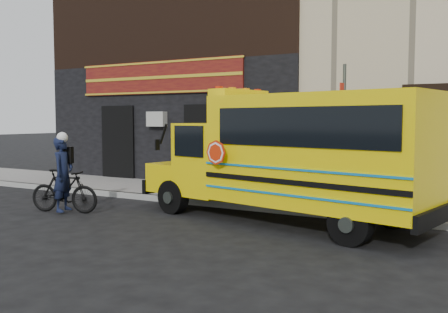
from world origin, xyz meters
The scene contains 8 objects.
ground centered at (0.00, 0.00, 0.00)m, with size 120.00×120.00×0.00m, color black.
curb centered at (0.00, 2.60, 0.07)m, with size 40.00×0.20×0.15m, color #969691.
sidewalk centered at (0.00, 4.10, 0.07)m, with size 40.00×3.00×0.15m, color slate.
building centered at (-0.04, 10.45, 6.13)m, with size 20.00×10.70×12.00m.
school_bus centered at (1.42, 1.65, 1.51)m, with size 7.19×3.51×2.92m.
sign_pole centered at (2.00, 3.18, 1.92)m, with size 0.08×0.31×3.52m.
bicycle centered at (-3.89, 0.12, 0.52)m, with size 0.49×1.74×1.05m, color black.
cyclist centered at (-3.85, 0.07, 0.89)m, with size 0.65×0.43×1.78m, color black.
Camera 1 is at (5.29, -8.33, 2.24)m, focal length 40.00 mm.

